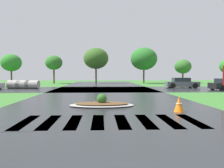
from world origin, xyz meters
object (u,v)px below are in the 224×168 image
at_px(car_white_sedan, 182,83).
at_px(traffic_cone, 179,104).
at_px(median_island, 102,104).
at_px(drainage_pipe_stack, 23,84).

bearing_deg(car_white_sedan, traffic_cone, -105.37).
xyz_separation_m(car_white_sedan, traffic_cone, (-6.38, -18.63, -0.24)).
relative_size(median_island, car_white_sedan, 0.88).
relative_size(median_island, traffic_cone, 4.87).
height_order(median_island, traffic_cone, traffic_cone).
distance_m(median_island, traffic_cone, 4.26).
relative_size(median_island, drainage_pipe_stack, 0.93).
distance_m(car_white_sedan, drainage_pipe_stack, 19.26).
relative_size(car_white_sedan, traffic_cone, 5.52).
bearing_deg(traffic_cone, median_island, 147.99).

